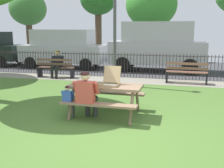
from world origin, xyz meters
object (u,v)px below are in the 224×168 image
object	(u,v)px
adult_at_table	(87,93)
parked_car_left	(64,48)
far_tree_center	(151,5)
park_bench_left	(56,68)
pizza_slice_on_table	(89,84)
person_on_park_bench	(57,63)
picnic_table_foreground	(105,92)
lamp_post_walkway	(115,9)
parked_car_center	(158,45)
far_tree_midleft	(98,0)
far_tree_left	(28,9)
park_bench_center	(187,73)
child_at_table	(69,99)
pizza_box_open	(111,81)

from	to	relation	value
adult_at_table	parked_car_left	distance (m)	9.06
far_tree_center	park_bench_left	bearing A→B (deg)	-111.96
pizza_slice_on_table	person_on_park_bench	size ratio (longest dim) A/B	0.25
picnic_table_foreground	adult_at_table	xyz separation A→B (m)	(-0.31, -0.50, 0.06)
person_on_park_bench	lamp_post_walkway	xyz separation A→B (m)	(2.83, -0.97, 2.16)
person_on_park_bench	parked_car_center	bearing A→B (deg)	35.76
parked_car_left	parked_car_center	bearing A→B (deg)	-0.00
adult_at_table	far_tree_midleft	bearing A→B (deg)	105.30
picnic_table_foreground	parked_car_left	size ratio (longest dim) A/B	0.40
pizza_slice_on_table	far_tree_left	world-z (taller)	far_tree_left
park_bench_center	parked_car_center	xyz separation A→B (m)	(-1.38, 3.00, 0.89)
park_bench_left	parked_car_left	size ratio (longest dim) A/B	0.35
pizza_slice_on_table	parked_car_left	xyz separation A→B (m)	(-3.99, 7.61, 0.32)
pizza_slice_on_table	park_bench_left	distance (m)	5.56
far_tree_left	far_tree_center	world-z (taller)	far_tree_center
park_bench_center	person_on_park_bench	distance (m)	5.52
picnic_table_foreground	pizza_slice_on_table	bearing A→B (deg)	-174.31
far_tree_center	person_on_park_bench	bearing A→B (deg)	-111.60
child_at_table	far_tree_center	xyz separation A→B (m)	(0.58, 13.32, 3.18)
pizza_slice_on_table	parked_car_left	bearing A→B (deg)	117.66
park_bench_left	park_bench_center	bearing A→B (deg)	0.00
far_tree_midleft	park_bench_left	bearing A→B (deg)	-86.89
picnic_table_foreground	park_bench_left	xyz separation A→B (m)	(-3.50, 4.57, -0.18)
far_tree_midleft	far_tree_left	bearing A→B (deg)	-180.00
far_tree_left	far_tree_center	size ratio (longest dim) A/B	0.92
far_tree_midleft	parked_car_center	bearing A→B (deg)	-48.31
far_tree_left	picnic_table_foreground	bearing A→B (deg)	-53.35
pizza_box_open	pizza_slice_on_table	distance (m)	0.57
park_bench_left	lamp_post_walkway	world-z (taller)	lamp_post_walkway
pizza_slice_on_table	park_bench_center	distance (m)	5.26
park_bench_left	far_tree_left	size ratio (longest dim) A/B	0.33
picnic_table_foreground	parked_car_left	bearing A→B (deg)	120.21
child_at_table	parked_car_left	world-z (taller)	parked_car_left
park_bench_center	parked_car_left	bearing A→B (deg)	155.17
far_tree_midleft	pizza_slice_on_table	bearing A→B (deg)	-74.62
pizza_box_open	adult_at_table	distance (m)	0.72
parked_car_center	far_tree_left	world-z (taller)	far_tree_left
parked_car_left	child_at_table	bearing A→B (deg)	-65.72
child_at_table	park_bench_center	size ratio (longest dim) A/B	0.51
park_bench_center	pizza_box_open	bearing A→B (deg)	-113.20
picnic_table_foreground	far_tree_center	distance (m)	13.17
person_on_park_bench	parked_car_center	world-z (taller)	parked_car_center
person_on_park_bench	parked_car_left	bearing A→B (deg)	108.04
park_bench_center	lamp_post_walkway	xyz separation A→B (m)	(-2.69, -0.95, 2.40)
parked_car_center	far_tree_center	size ratio (longest dim) A/B	0.90
far_tree_left	far_tree_center	bearing A→B (deg)	0.00
pizza_slice_on_table	child_at_table	size ratio (longest dim) A/B	0.36
pizza_slice_on_table	far_tree_midleft	distance (m)	13.73
adult_at_table	park_bench_left	distance (m)	5.99
picnic_table_foreground	far_tree_midleft	size ratio (longest dim) A/B	0.34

